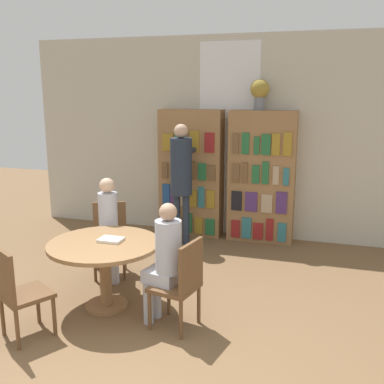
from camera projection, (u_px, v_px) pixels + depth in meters
name	position (u px, v px, depth m)	size (l,w,h in m)	color
wall_back	(229.00, 138.00, 6.77)	(6.40, 0.07, 3.00)	beige
bookshelf_left	(191.00, 173.00, 6.87)	(0.96, 0.34, 1.93)	olive
bookshelf_right	(262.00, 177.00, 6.56)	(0.96, 0.34, 1.93)	olive
flower_vase	(260.00, 91.00, 6.31)	(0.27, 0.27, 0.43)	slate
reading_table	(105.00, 254.00, 4.56)	(1.14, 1.14, 0.70)	olive
chair_near_camera	(17.00, 289.00, 3.98)	(0.55, 0.55, 0.87)	brown
chair_left_side	(110.00, 235.00, 5.46)	(0.53, 0.53, 0.87)	brown
chair_far_side	(182.00, 281.00, 4.16)	(0.47, 0.47, 0.87)	brown
seated_reader_left	(108.00, 225.00, 5.24)	(0.33, 0.38, 1.22)	#B2B7C6
seated_reader_right	(165.00, 258.00, 4.20)	(0.38, 0.31, 1.21)	#B2B7C6
librarian_standing	(181.00, 172.00, 6.37)	(0.31, 0.58, 1.75)	#232D3D
open_book_on_table	(111.00, 240.00, 4.57)	(0.24, 0.18, 0.03)	silver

